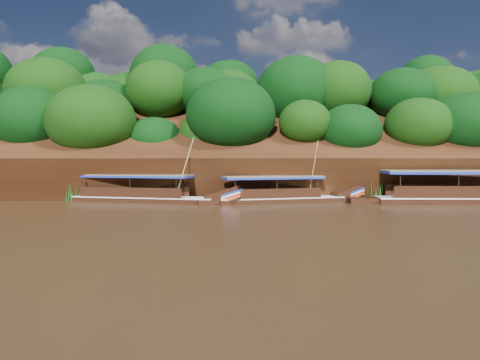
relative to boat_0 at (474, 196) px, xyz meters
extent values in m
plane|color=black|center=(-14.50, -6.38, -0.62)|extent=(160.00, 160.00, 0.00)
cube|color=black|center=(-14.50, 9.62, 2.88)|extent=(120.00, 16.12, 13.64)
cube|color=black|center=(-14.50, 19.62, -0.62)|extent=(120.00, 24.00, 12.00)
ellipsoid|color=#0A400E|center=(-44.50, 15.62, 8.38)|extent=(20.00, 10.00, 8.00)
ellipsoid|color=#0A400E|center=(-20.50, 8.62, 2.88)|extent=(18.00, 8.00, 6.40)
ellipsoid|color=#0A400E|center=(-14.50, 16.62, 8.58)|extent=(24.00, 11.00, 8.40)
cube|color=black|center=(-0.87, 0.05, -0.62)|extent=(14.42, 3.24, 1.01)
cube|color=silver|center=(-0.87, 0.05, -0.14)|extent=(14.42, 3.31, 0.11)
cube|color=brown|center=(-1.76, 0.10, 2.07)|extent=(11.34, 3.43, 0.13)
cube|color=#182F9C|center=(-1.76, 0.10, 1.94)|extent=(11.34, 3.43, 0.20)
cube|color=black|center=(-15.89, 1.54, -0.62)|extent=(11.07, 4.30, 0.82)
cube|color=silver|center=(-15.89, 1.54, -0.23)|extent=(11.09, 4.36, 0.09)
cube|color=black|center=(-9.91, 2.86, 0.01)|extent=(2.85, 2.02, 1.54)
cube|color=#182F9C|center=(-9.24, 3.01, 0.29)|extent=(1.65, 1.81, 0.56)
cube|color=red|center=(-9.24, 3.01, -0.02)|extent=(1.65, 1.81, 0.56)
cube|color=brown|center=(-16.56, 1.39, 1.57)|extent=(8.83, 4.09, 0.11)
cube|color=#182F9C|center=(-16.56, 1.39, 1.46)|extent=(8.83, 4.09, 0.16)
cylinder|color=tan|center=(-13.12, 1.59, 2.23)|extent=(0.71, 0.62, 4.83)
cube|color=black|center=(-27.64, 2.24, -0.62)|extent=(12.73, 5.26, 0.86)
cube|color=silver|center=(-27.64, 2.24, -0.21)|extent=(12.74, 5.32, 0.10)
cube|color=black|center=(-20.79, 0.42, 0.05)|extent=(3.27, 2.28, 1.69)
cube|color=#182F9C|center=(-20.03, 0.22, 0.33)|extent=(1.91, 1.98, 0.63)
cube|color=red|center=(-20.03, 0.22, 0.01)|extent=(1.91, 1.98, 0.63)
cube|color=brown|center=(-28.40, 2.44, 1.68)|extent=(10.16, 4.86, 0.11)
cube|color=#182F9C|center=(-28.40, 2.44, 1.57)|extent=(10.16, 4.86, 0.17)
cylinder|color=tan|center=(-24.00, 1.08, 2.41)|extent=(1.54, 0.79, 4.97)
cone|color=#235F17|center=(-34.03, 2.77, 0.24)|extent=(1.50, 1.50, 1.73)
cone|color=#235F17|center=(-27.48, 3.22, 0.45)|extent=(1.50, 1.50, 2.15)
cone|color=#235F17|center=(-19.31, 3.24, 0.07)|extent=(1.50, 1.50, 1.39)
cone|color=#235F17|center=(-12.67, 3.24, 0.23)|extent=(1.50, 1.50, 1.71)
cone|color=#235F17|center=(-7.17, 3.04, 0.28)|extent=(1.50, 1.50, 1.80)
cone|color=#235F17|center=(-1.93, 2.91, 0.26)|extent=(1.50, 1.50, 1.77)
camera|label=1|loc=(-20.85, -37.95, 3.40)|focal=35.00mm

